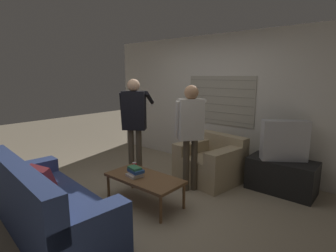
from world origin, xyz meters
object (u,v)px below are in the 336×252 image
Objects in this scene: person_right_standing at (191,126)px; spare_remote at (137,177)px; armchair_beige at (211,162)px; soda_can at (134,167)px; tv at (284,140)px; coffee_table at (144,179)px; person_left_standing at (134,116)px; book_stack at (135,172)px; couch_blue at (46,206)px.

spare_remote is at bearing -160.53° from person_right_standing.
armchair_beige reaches higher than soda_can.
armchair_beige is 1.40m from soda_can.
tv is 2.29m from soda_can.
coffee_table is (-0.26, -1.35, 0.04)m from armchair_beige.
person_right_standing is at bearing 2.62° from tv.
person_left_standing reaches higher than person_right_standing.
person_left_standing is 13.71× the size of soda_can.
soda_can is 0.28m from spare_remote.
armchair_beige is 8.55× the size of soda_can.
book_stack is at bearing 84.08° from armchair_beige.
soda_can is at bearing -177.91° from person_right_standing.
spare_remote is at bearing 79.61° from couch_blue.
tv is (1.73, 2.86, 0.50)m from couch_blue.
spare_remote reaches higher than coffee_table.
person_left_standing is (-0.81, 0.58, 0.74)m from coffee_table.
armchair_beige is 1.48m from spare_remote.
book_stack is at bearing -148.22° from coffee_table.
tv reaches higher than spare_remote.
coffee_table is at bearing 31.78° from book_stack.
person_left_standing is at bearing 144.29° from coffee_table.
tv is 0.40× the size of person_right_standing.
soda_can is (0.53, -0.51, -0.64)m from person_left_standing.
person_left_standing is 1.22m from spare_remote.
tv reaches higher than book_stack.
coffee_table is 4.33× the size of book_stack.
armchair_beige is (0.65, 2.56, -0.00)m from couch_blue.
person_right_standing is 13.05× the size of soda_can.
couch_blue is 8.33× the size of book_stack.
coffee_table is at bearing -15.09° from soda_can.
armchair_beige is at bearing 66.81° from soda_can.
couch_blue is 1.18m from book_stack.
person_left_standing is 1.05× the size of person_right_standing.
tv is at bearing 50.92° from coffee_table.
coffee_table is 1.24m from person_left_standing.
tv is 2.28m from spare_remote.
armchair_beige is at bearing 116.57° from spare_remote.
soda_can is (-1.63, -1.58, -0.36)m from tv.
person_right_standing reaches higher than armchair_beige.
person_right_standing reaches higher than coffee_table.
person_left_standing is at bearing 137.04° from book_stack.
person_right_standing reaches higher than book_stack.
armchair_beige is 0.92m from person_right_standing.
person_left_standing reaches higher than coffee_table.
person_left_standing is at bearing 44.54° from armchair_beige.
book_stack is at bearing 14.52° from tv.
person_right_standing is (1.03, 0.20, -0.06)m from person_left_standing.
armchair_beige is 8.56× the size of spare_remote.
person_right_standing is at bearing 94.74° from armchair_beige.
armchair_beige is at bearing 33.69° from person_right_standing.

